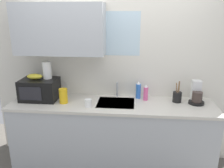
% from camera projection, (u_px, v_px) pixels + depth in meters
% --- Properties ---
extents(kitchen_wall_assembly, '(3.33, 0.42, 2.50)m').
position_uv_depth(kitchen_wall_assembly, '(104.00, 61.00, 3.09)').
color(kitchen_wall_assembly, silver).
rests_on(kitchen_wall_assembly, ground).
extents(counter_unit, '(2.56, 0.63, 0.90)m').
position_uv_depth(counter_unit, '(112.00, 135.00, 3.06)').
color(counter_unit, '#B2B7BC').
rests_on(counter_unit, ground).
extents(sink_faucet, '(0.03, 0.03, 0.20)m').
position_uv_depth(sink_faucet, '(117.00, 90.00, 3.12)').
color(sink_faucet, '#B2B5BA').
rests_on(sink_faucet, counter_unit).
extents(microwave, '(0.46, 0.35, 0.27)m').
position_uv_depth(microwave, '(40.00, 89.00, 3.02)').
color(microwave, black).
rests_on(microwave, counter_unit).
extents(banana_bunch, '(0.20, 0.11, 0.07)m').
position_uv_depth(banana_bunch, '(35.00, 76.00, 2.97)').
color(banana_bunch, gold).
rests_on(banana_bunch, microwave).
extents(paper_towel_roll, '(0.11, 0.11, 0.22)m').
position_uv_depth(paper_towel_roll, '(47.00, 70.00, 2.98)').
color(paper_towel_roll, white).
rests_on(paper_towel_roll, microwave).
extents(coffee_maker, '(0.19, 0.21, 0.28)m').
position_uv_depth(coffee_maker, '(196.00, 95.00, 2.90)').
color(coffee_maker, black).
rests_on(coffee_maker, counter_unit).
extents(dish_soap_bottle_blue, '(0.06, 0.06, 0.23)m').
position_uv_depth(dish_soap_bottle_blue, '(138.00, 90.00, 3.07)').
color(dish_soap_bottle_blue, blue).
rests_on(dish_soap_bottle_blue, counter_unit).
extents(dish_soap_bottle_pink, '(0.06, 0.06, 0.21)m').
position_uv_depth(dish_soap_bottle_pink, '(146.00, 93.00, 3.00)').
color(dish_soap_bottle_pink, '#E55999').
rests_on(dish_soap_bottle_pink, counter_unit).
extents(cereal_canister, '(0.10, 0.10, 0.19)m').
position_uv_depth(cereal_canister, '(63.00, 96.00, 2.91)').
color(cereal_canister, gold).
rests_on(cereal_canister, counter_unit).
extents(mug_white, '(0.08, 0.08, 0.09)m').
position_uv_depth(mug_white, '(88.00, 103.00, 2.80)').
color(mug_white, white).
rests_on(mug_white, counter_unit).
extents(utensil_crock, '(0.11, 0.11, 0.28)m').
position_uv_depth(utensil_crock, '(177.00, 97.00, 2.94)').
color(utensil_crock, black).
rests_on(utensil_crock, counter_unit).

